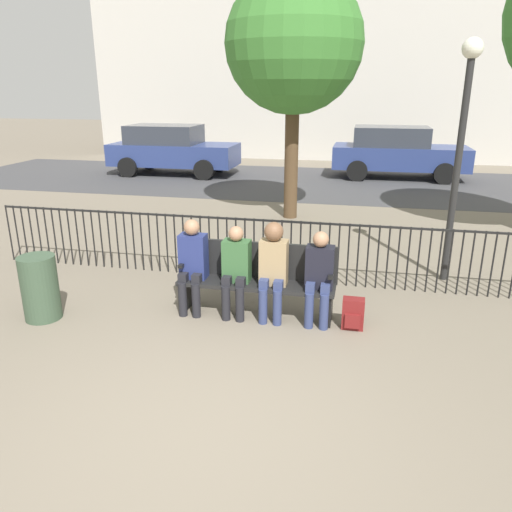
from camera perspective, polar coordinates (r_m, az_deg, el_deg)
ground_plane at (r=4.56m, az=-6.58°, el=-19.12°), size 80.00×80.00×0.00m
park_bench at (r=6.37m, az=0.15°, el=-2.32°), size 2.00×0.45×0.92m
seated_person_0 at (r=6.40m, az=-7.28°, el=-0.63°), size 0.34×0.39×1.23m
seated_person_1 at (r=6.25m, az=-2.32°, el=-1.28°), size 0.34×0.39×1.17m
seated_person_2 at (r=6.14m, az=1.96°, el=-1.05°), size 0.34×0.39×1.25m
seated_person_3 at (r=6.09m, az=7.23°, el=-1.98°), size 0.34×0.39×1.17m
backpack at (r=6.18m, az=11.03°, el=-6.53°), size 0.26×0.20×0.38m
fence_railing at (r=7.44m, az=1.91°, el=1.28°), size 9.01×0.03×0.95m
tree_0 at (r=11.06m, az=4.35°, el=22.98°), size 2.84×2.84×5.07m
lamp_post at (r=7.71m, az=22.55°, el=13.60°), size 0.28×0.28×3.42m
street_surface at (r=15.69m, az=7.51°, el=8.31°), size 24.00×6.00×0.01m
parked_car_0 at (r=17.29m, az=-9.63°, el=11.97°), size 4.20×1.94×1.62m
parked_car_1 at (r=16.94m, az=15.83°, el=11.41°), size 4.20×1.94×1.62m
trash_bin at (r=6.80m, az=-23.47°, el=-3.36°), size 0.45×0.45×0.83m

